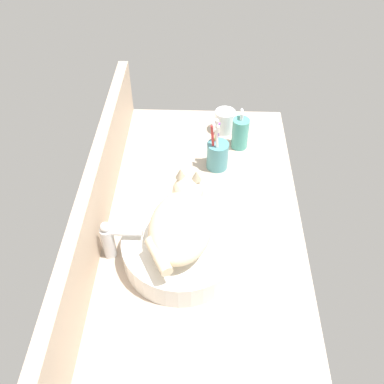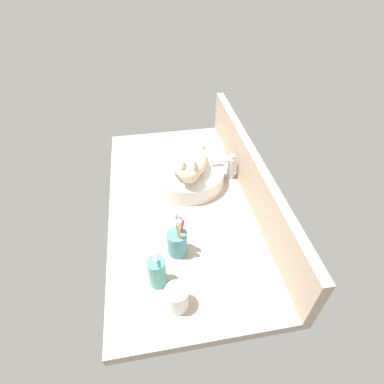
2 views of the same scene
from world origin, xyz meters
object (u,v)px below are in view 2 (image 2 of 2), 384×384
at_px(sink_basin, 188,175).
at_px(soap_dispenser, 157,272).
at_px(water_glass, 177,299).
at_px(faucet, 229,165).
at_px(toothbrush_cup, 178,242).
at_px(cat, 188,160).

xyz_separation_m(sink_basin, soap_dispenser, (0.51, -0.19, 0.02)).
distance_m(soap_dispenser, water_glass, 0.11).
bearing_deg(soap_dispenser, water_glass, 29.66).
relative_size(sink_basin, soap_dispenser, 2.21).
bearing_deg(water_glass, soap_dispenser, -150.34).
distance_m(sink_basin, faucet, 0.20).
relative_size(toothbrush_cup, water_glass, 2.14).
distance_m(soap_dispenser, toothbrush_cup, 0.14).
bearing_deg(water_glass, cat, 167.27).
relative_size(cat, toothbrush_cup, 1.71).
distance_m(faucet, water_glass, 0.68).
height_order(soap_dispenser, toothbrush_cup, toothbrush_cup).
relative_size(faucet, soap_dispenser, 0.91).
relative_size(cat, soap_dispenser, 2.12).
bearing_deg(soap_dispenser, toothbrush_cup, 144.06).
distance_m(cat, soap_dispenser, 0.53).
xyz_separation_m(soap_dispenser, toothbrush_cup, (-0.11, 0.08, -0.00)).
distance_m(cat, faucet, 0.20).
distance_m(sink_basin, soap_dispenser, 0.54).
height_order(cat, faucet, cat).
xyz_separation_m(sink_basin, toothbrush_cup, (0.39, -0.10, 0.02)).
height_order(faucet, soap_dispenser, soap_dispenser).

